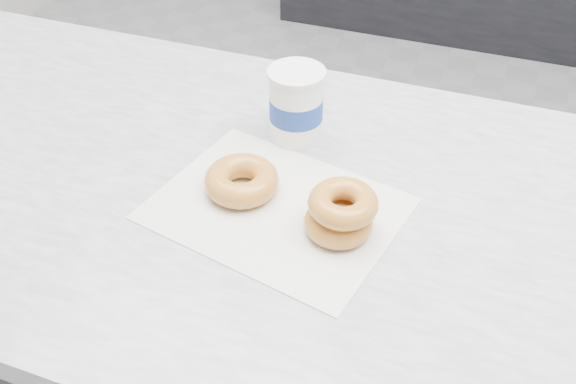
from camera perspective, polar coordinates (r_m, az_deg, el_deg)
name	(u,v)px	position (r m, az deg, el deg)	size (l,w,h in m)	color
ground	(453,328)	(1.98, 14.44, -11.64)	(5.00, 5.00, 0.00)	#969698
wax_paper	(276,208)	(0.92, -1.05, -1.46)	(0.34, 0.26, 0.00)	silver
donut_single	(242,181)	(0.94, -4.15, 1.02)	(0.11, 0.11, 0.04)	#CF8139
donut_stack	(341,213)	(0.87, 4.71, -1.86)	(0.10, 0.10, 0.07)	#CF8139
coffee_cup	(296,104)	(1.03, 0.73, 7.82)	(0.11, 0.11, 0.12)	white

